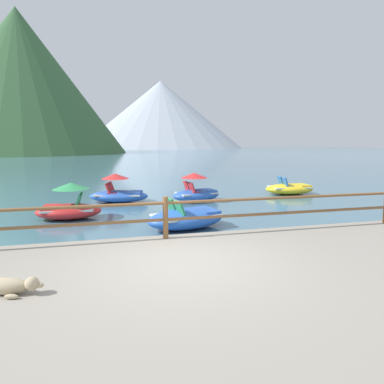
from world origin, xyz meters
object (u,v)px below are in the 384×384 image
pedal_boat_3 (290,189)px  pedal_boat_5 (196,192)px  pedal_boat_2 (187,218)px  pedal_boat_0 (119,193)px  pedal_boat_4 (69,207)px  dog_resting (11,286)px

pedal_boat_3 → pedal_boat_5: (-4.96, -0.82, 0.14)m
pedal_boat_2 → pedal_boat_5: 4.60m
pedal_boat_5 → pedal_boat_0: bearing=169.6°
pedal_boat_3 → pedal_boat_4: 10.38m
dog_resting → pedal_boat_5: pedal_boat_5 is taller
pedal_boat_4 → pedal_boat_5: pedal_boat_5 is taller
dog_resting → pedal_boat_3: pedal_boat_3 is taller
pedal_boat_2 → pedal_boat_4: bearing=148.5°
pedal_boat_0 → pedal_boat_4: 3.29m
dog_resting → pedal_boat_3: (10.06, 9.70, -0.25)m
dog_resting → pedal_boat_2: bearing=51.0°
pedal_boat_2 → pedal_boat_5: pedal_boat_5 is taller
dog_resting → pedal_boat_0: (1.85, 9.48, -0.13)m
pedal_boat_3 → pedal_boat_4: pedal_boat_4 is taller
pedal_boat_4 → dog_resting: bearing=-91.1°
dog_resting → pedal_boat_5: size_ratio=0.45×
pedal_boat_0 → pedal_boat_5: size_ratio=1.17×
dog_resting → pedal_boat_5: bearing=60.1°
pedal_boat_0 → pedal_boat_2: bearing=-70.0°
pedal_boat_3 → pedal_boat_5: 5.03m
dog_resting → pedal_boat_3: size_ratio=0.42×
pedal_boat_2 → dog_resting: bearing=-129.0°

